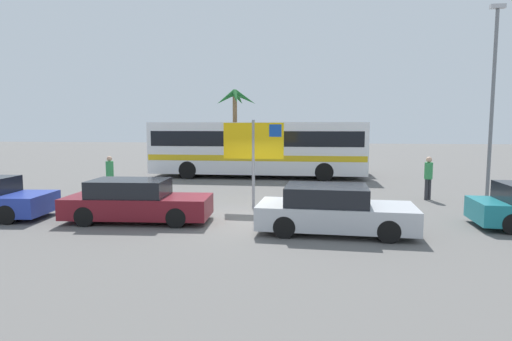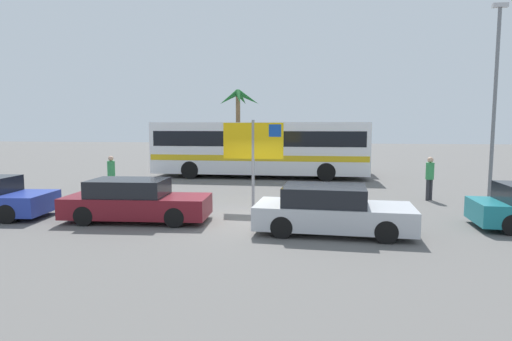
# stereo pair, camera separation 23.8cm
# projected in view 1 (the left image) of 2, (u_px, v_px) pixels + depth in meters

# --- Properties ---
(ground) EXTENTS (120.00, 120.00, 0.00)m
(ground) POSITION_uv_depth(u_px,v_px,m) (246.00, 219.00, 13.72)
(ground) COLOR #605E5B
(bus_front_coach) EXTENTS (12.26, 2.56, 3.17)m
(bus_front_coach) POSITION_uv_depth(u_px,v_px,m) (257.00, 147.00, 24.50)
(bus_front_coach) COLOR white
(bus_front_coach) RESTS_ON ground
(bus_rear_coach) EXTENTS (12.26, 2.56, 3.17)m
(bus_rear_coach) POSITION_uv_depth(u_px,v_px,m) (266.00, 144.00, 27.89)
(bus_rear_coach) COLOR white
(bus_rear_coach) RESTS_ON ground
(ferry_sign) EXTENTS (2.20, 0.16, 3.20)m
(ferry_sign) POSITION_uv_depth(u_px,v_px,m) (255.00, 144.00, 15.34)
(ferry_sign) COLOR gray
(ferry_sign) RESTS_ON ground
(car_maroon) EXTENTS (4.57, 1.95, 1.32)m
(car_maroon) POSITION_uv_depth(u_px,v_px,m) (136.00, 201.00, 13.29)
(car_maroon) COLOR maroon
(car_maroon) RESTS_ON ground
(car_silver) EXTENTS (4.42, 2.10, 1.32)m
(car_silver) POSITION_uv_depth(u_px,v_px,m) (333.00, 210.00, 11.94)
(car_silver) COLOR #B7BABF
(car_silver) RESTS_ON ground
(pedestrian_crossing_lot) EXTENTS (0.32, 0.32, 1.70)m
(pedestrian_crossing_lot) POSITION_uv_depth(u_px,v_px,m) (110.00, 172.00, 18.23)
(pedestrian_crossing_lot) COLOR #2D2D33
(pedestrian_crossing_lot) RESTS_ON ground
(pedestrian_near_sign) EXTENTS (0.32, 0.32, 1.75)m
(pedestrian_near_sign) POSITION_uv_depth(u_px,v_px,m) (428.00, 174.00, 17.13)
(pedestrian_near_sign) COLOR #2D2D33
(pedestrian_near_sign) RESTS_ON ground
(lamp_post_left_side) EXTENTS (0.56, 0.20, 7.67)m
(lamp_post_left_side) POSITION_uv_depth(u_px,v_px,m) (493.00, 96.00, 16.80)
(lamp_post_left_side) COLOR slate
(lamp_post_left_side) RESTS_ON ground
(palm_tree_seaside) EXTENTS (3.19, 3.29, 5.64)m
(palm_tree_seaside) POSITION_uv_depth(u_px,v_px,m) (235.00, 106.00, 31.26)
(palm_tree_seaside) COLOR brown
(palm_tree_seaside) RESTS_ON ground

